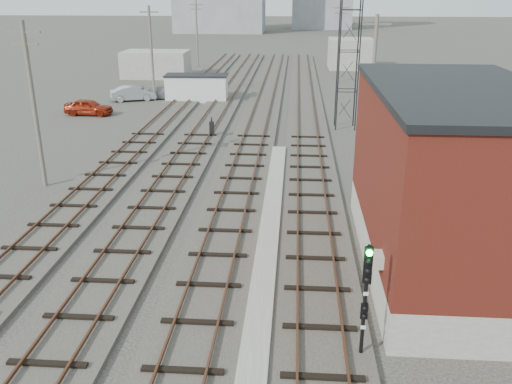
# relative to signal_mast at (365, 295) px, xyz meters

# --- Properties ---
(ground) EXTENTS (320.00, 320.00, 0.00)m
(ground) POSITION_rel_signal_mast_xyz_m (-3.70, 54.16, -2.19)
(ground) COLOR #282621
(ground) RESTS_ON ground
(track_right) EXTENTS (3.20, 90.00, 0.39)m
(track_right) POSITION_rel_signal_mast_xyz_m (-1.20, 33.16, -2.09)
(track_right) COLOR #332D28
(track_right) RESTS_ON ground
(track_mid_right) EXTENTS (3.20, 90.00, 0.39)m
(track_mid_right) POSITION_rel_signal_mast_xyz_m (-5.20, 33.16, -2.09)
(track_mid_right) COLOR #332D28
(track_mid_right) RESTS_ON ground
(track_mid_left) EXTENTS (3.20, 90.00, 0.39)m
(track_mid_left) POSITION_rel_signal_mast_xyz_m (-9.20, 33.16, -2.09)
(track_mid_left) COLOR #332D28
(track_mid_left) RESTS_ON ground
(track_left) EXTENTS (3.20, 90.00, 0.39)m
(track_left) POSITION_rel_signal_mast_xyz_m (-13.20, 33.16, -2.09)
(track_left) COLOR #332D28
(track_left) RESTS_ON ground
(platform_curb) EXTENTS (0.90, 28.00, 0.26)m
(platform_curb) POSITION_rel_signal_mast_xyz_m (-3.20, 8.16, -2.06)
(platform_curb) COLOR gray
(platform_curb) RESTS_ON ground
(brick_building) EXTENTS (6.54, 12.20, 7.22)m
(brick_building) POSITION_rel_signal_mast_xyz_m (3.80, 6.16, 1.44)
(brick_building) COLOR gray
(brick_building) RESTS_ON ground
(lattice_tower) EXTENTS (1.60, 1.60, 15.00)m
(lattice_tower) POSITION_rel_signal_mast_xyz_m (1.80, 29.16, 5.31)
(lattice_tower) COLOR black
(lattice_tower) RESTS_ON ground
(utility_pole_left_a) EXTENTS (1.80, 0.24, 9.00)m
(utility_pole_left_a) POSITION_rel_signal_mast_xyz_m (-16.20, 14.16, 2.60)
(utility_pole_left_a) COLOR #595147
(utility_pole_left_a) RESTS_ON ground
(utility_pole_left_b) EXTENTS (1.80, 0.24, 9.00)m
(utility_pole_left_b) POSITION_rel_signal_mast_xyz_m (-16.20, 39.16, 2.60)
(utility_pole_left_b) COLOR #595147
(utility_pole_left_b) RESTS_ON ground
(utility_pole_left_c) EXTENTS (1.80, 0.24, 9.00)m
(utility_pole_left_c) POSITION_rel_signal_mast_xyz_m (-16.20, 64.16, 2.60)
(utility_pole_left_c) COLOR #595147
(utility_pole_left_c) RESTS_ON ground
(utility_pole_right_a) EXTENTS (1.80, 0.24, 9.00)m
(utility_pole_right_a) POSITION_rel_signal_mast_xyz_m (2.80, 22.16, 2.60)
(utility_pole_right_a) COLOR #595147
(utility_pole_right_a) RESTS_ON ground
(utility_pole_right_b) EXTENTS (1.80, 0.24, 9.00)m
(utility_pole_right_b) POSITION_rel_signal_mast_xyz_m (2.80, 52.16, 2.60)
(utility_pole_right_b) COLOR #595147
(utility_pole_right_b) RESTS_ON ground
(shed_left) EXTENTS (8.00, 5.00, 3.20)m
(shed_left) POSITION_rel_signal_mast_xyz_m (-19.70, 54.16, -0.59)
(shed_left) COLOR gray
(shed_left) RESTS_ON ground
(shed_right) EXTENTS (6.00, 6.00, 4.00)m
(shed_right) POSITION_rel_signal_mast_xyz_m (5.30, 64.16, -0.19)
(shed_right) COLOR gray
(shed_right) RESTS_ON ground
(signal_mast) EXTENTS (0.40, 0.40, 3.79)m
(signal_mast) POSITION_rel_signal_mast_xyz_m (0.00, 0.00, 0.00)
(signal_mast) COLOR gray
(signal_mast) RESTS_ON ground
(switch_stand) EXTENTS (0.35, 0.35, 1.46)m
(switch_stand) POSITION_rel_signal_mast_xyz_m (-8.34, 25.32, -1.51)
(switch_stand) COLOR black
(switch_stand) RESTS_ON ground
(site_trailer) EXTENTS (6.24, 2.91, 2.58)m
(site_trailer) POSITION_rel_signal_mast_xyz_m (-11.94, 39.33, -0.89)
(site_trailer) COLOR silver
(site_trailer) RESTS_ON ground
(car_red) EXTENTS (4.26, 1.92, 1.42)m
(car_red) POSITION_rel_signal_mast_xyz_m (-20.33, 32.22, -1.48)
(car_red) COLOR maroon
(car_red) RESTS_ON ground
(car_silver) EXTENTS (4.68, 3.02, 1.46)m
(car_silver) POSITION_rel_signal_mast_xyz_m (-18.26, 38.90, -1.47)
(car_silver) COLOR #929599
(car_silver) RESTS_ON ground
(car_grey) EXTENTS (4.56, 2.33, 1.27)m
(car_grey) POSITION_rel_signal_mast_xyz_m (-15.64, 40.24, -1.56)
(car_grey) COLOR gray
(car_grey) RESTS_ON ground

